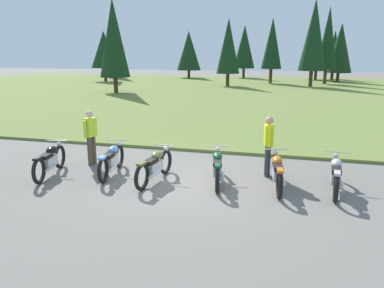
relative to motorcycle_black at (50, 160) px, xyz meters
The scene contains 11 objects.
ground_plane 3.86m from the motorcycle_black, ahead, with size 140.00×140.00×0.00m, color slate.
grass_moorland 25.82m from the motorcycle_black, 81.51° to the left, with size 80.00×44.00×0.10m, color olive.
forest_treeline 36.81m from the motorcycle_black, 88.48° to the left, with size 40.33×26.15×8.53m.
motorcycle_black is the anchor object (origin of this frame).
motorcycle_sky_blue 1.71m from the motorcycle_black, 17.03° to the left, with size 0.66×2.09×0.88m.
motorcycle_olive 3.01m from the motorcycle_black, ahead, with size 0.62×2.10×0.88m.
motorcycle_british_green 4.65m from the motorcycle_black, ahead, with size 0.71×2.08×0.88m.
motorcycle_orange 6.17m from the motorcycle_black, ahead, with size 0.63×2.10×0.88m.
motorcycle_silver 7.57m from the motorcycle_black, ahead, with size 0.62×2.10×0.88m.
rider_checking_bike 1.48m from the motorcycle_black, 65.52° to the left, with size 0.28×0.54×1.67m.
rider_with_back_turned 6.05m from the motorcycle_black, 14.60° to the left, with size 0.28×0.54×1.67m.
Camera 1 is at (2.60, -9.04, 3.30)m, focal length 35.04 mm.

